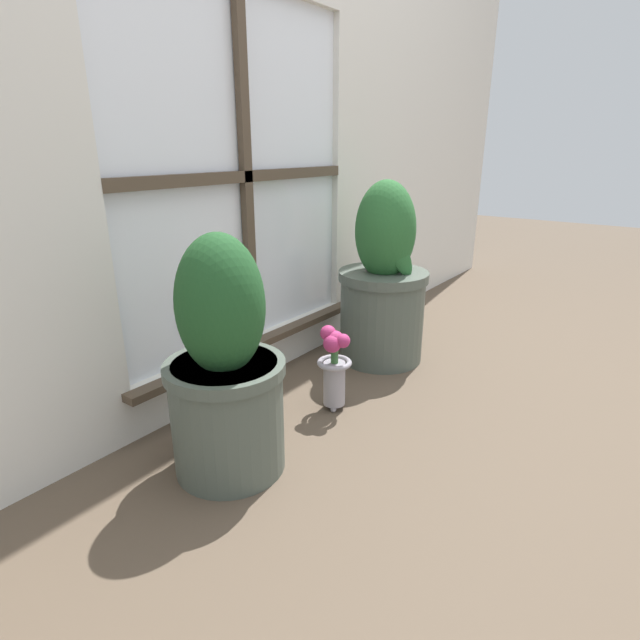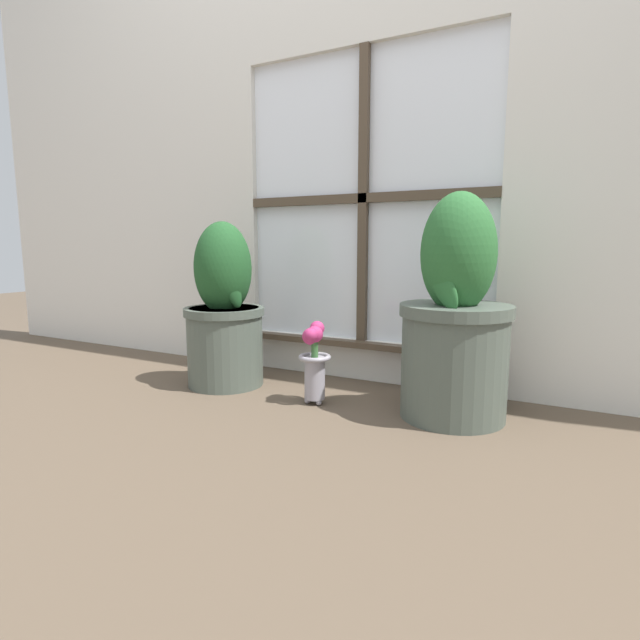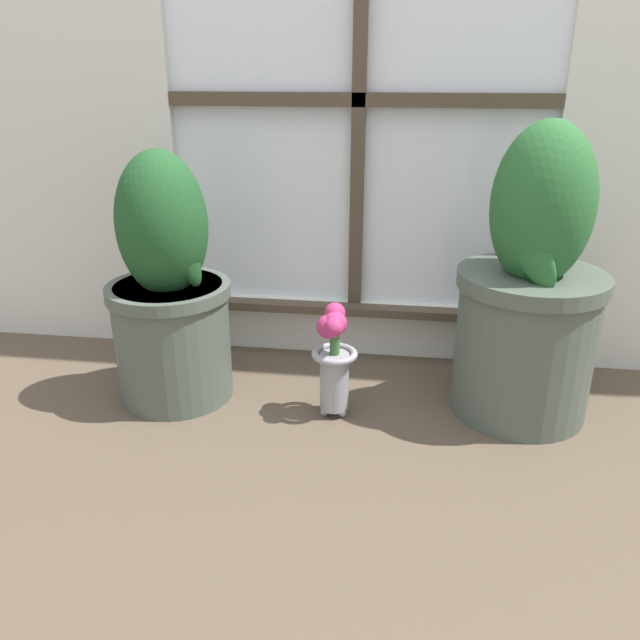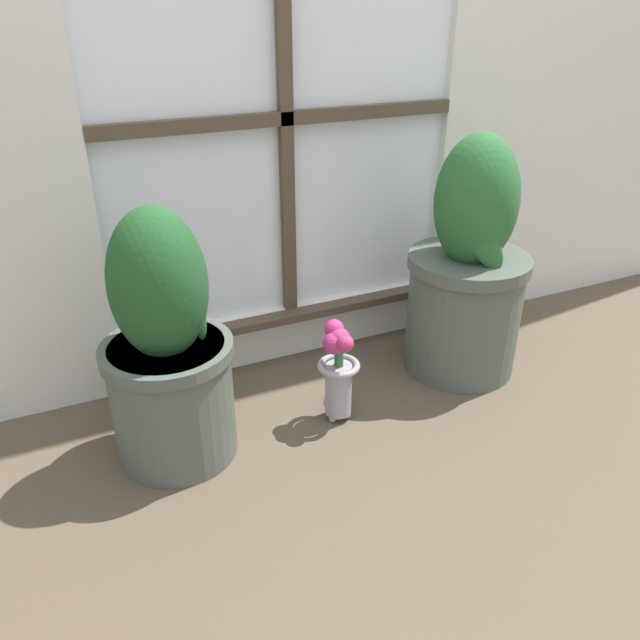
% 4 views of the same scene
% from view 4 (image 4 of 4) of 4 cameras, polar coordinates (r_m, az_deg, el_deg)
% --- Properties ---
extents(ground_plane, '(10.00, 10.00, 0.00)m').
position_cam_4_polar(ground_plane, '(1.60, 4.71, -11.79)').
color(ground_plane, brown).
extents(potted_plant_left, '(0.31, 0.31, 0.63)m').
position_cam_4_polar(potted_plant_left, '(1.48, -13.75, -3.21)').
color(potted_plant_left, '#4C564C').
rests_on(potted_plant_left, ground_plane).
extents(potted_plant_right, '(0.35, 0.35, 0.70)m').
position_cam_4_polar(potted_plant_right, '(1.83, 13.34, 3.90)').
color(potted_plant_right, '#4C564C').
rests_on(potted_plant_right, ground_plane).
extents(flower_vase, '(0.11, 0.11, 0.28)m').
position_cam_4_polar(flower_vase, '(1.61, 1.66, -4.31)').
color(flower_vase, '#99939E').
rests_on(flower_vase, ground_plane).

